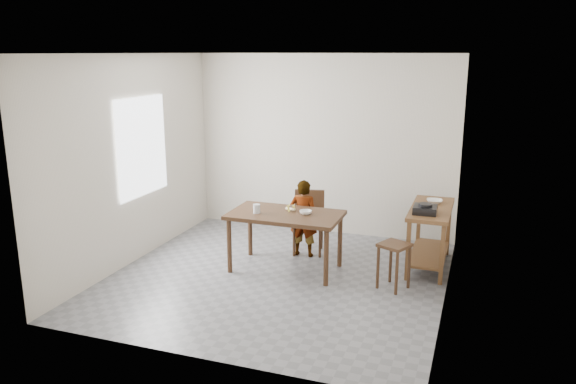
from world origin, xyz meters
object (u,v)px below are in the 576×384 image
(dining_chair, at_px, (308,223))
(stool, at_px, (394,266))
(dining_table, at_px, (285,241))
(prep_counter, at_px, (430,237))
(child, at_px, (303,218))

(dining_chair, relative_size, stool, 1.54)
(dining_table, height_order, prep_counter, prep_counter)
(dining_table, height_order, stool, dining_table)
(prep_counter, height_order, stool, prep_counter)
(child, xyz_separation_m, stool, (1.34, -0.70, -0.25))
(child, bearing_deg, stool, 150.06)
(dining_table, distance_m, child, 0.59)
(dining_table, relative_size, dining_chair, 1.64)
(stool, bearing_deg, dining_table, 174.30)
(dining_table, xyz_separation_m, dining_chair, (0.09, 0.69, 0.05))
(dining_table, distance_m, dining_chair, 0.70)
(dining_chair, distance_m, stool, 1.56)
(prep_counter, bearing_deg, child, -175.27)
(dining_table, xyz_separation_m, child, (0.06, 0.56, 0.16))
(stool, bearing_deg, dining_chair, 147.58)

